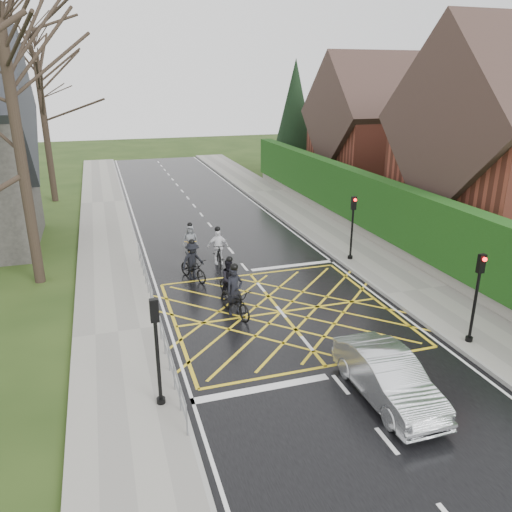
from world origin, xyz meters
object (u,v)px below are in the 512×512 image
cyclist_rear (235,298)px  cyclist_back (230,283)px  cyclist_mid (193,265)px  cyclist_front (218,250)px  car (388,377)px  cyclist_lead (191,244)px

cyclist_rear → cyclist_back: size_ratio=1.17×
cyclist_mid → cyclist_front: 2.15m
cyclist_back → car: bearing=-86.0°
cyclist_lead → car: (3.00, -13.31, 0.08)m
car → cyclist_front: bearing=99.2°
cyclist_rear → cyclist_lead: (-0.37, 7.02, -0.06)m
car → cyclist_rear: bearing=112.4°
cyclist_mid → cyclist_lead: 3.12m
cyclist_mid → cyclist_lead: (0.47, 3.08, -0.08)m
car → cyclist_lead: bearing=102.4°
cyclist_front → cyclist_lead: size_ratio=1.02×
cyclist_rear → car: size_ratio=0.54×
car → cyclist_mid: bearing=108.5°
cyclist_lead → cyclist_front: bearing=-44.5°
cyclist_rear → cyclist_front: size_ratio=1.16×
cyclist_mid → car: cyclist_mid is taller
cyclist_back → cyclist_mid: cyclist_mid is taller
cyclist_front → car: (1.97, -11.76, -0.01)m
cyclist_rear → cyclist_back: (0.18, 1.41, 0.03)m
cyclist_back → cyclist_mid: size_ratio=0.94×
cyclist_rear → car: cyclist_rear is taller
cyclist_rear → cyclist_mid: cyclist_rear is taller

